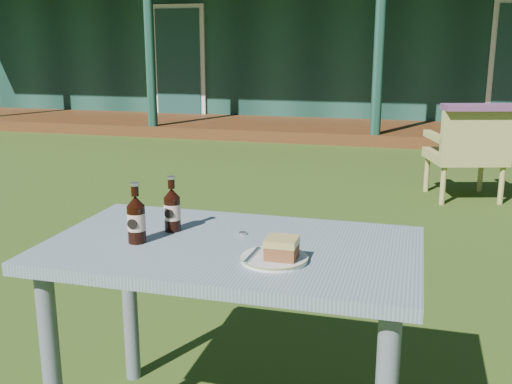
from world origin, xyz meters
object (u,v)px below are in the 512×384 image
(cafe_table, at_px, (232,273))
(cake_slice, at_px, (282,248))
(armchair_left, at_px, (469,149))
(plate, at_px, (274,258))
(cola_bottle_far, at_px, (136,219))
(cola_bottle_near, at_px, (172,209))

(cafe_table, bearing_deg, cake_slice, -32.76)
(armchair_left, bearing_deg, plate, -102.17)
(cake_slice, bearing_deg, cafe_table, 147.24)
(cake_slice, height_order, cola_bottle_far, cola_bottle_far)
(plate, height_order, cola_bottle_near, cola_bottle_near)
(cola_bottle_far, distance_m, armchair_left, 4.01)
(plate, relative_size, cola_bottle_near, 1.06)
(plate, height_order, cola_bottle_far, cola_bottle_far)
(cake_slice, xyz_separation_m, armchair_left, (0.80, 3.83, -0.31))
(cafe_table, xyz_separation_m, cake_slice, (0.19, -0.13, 0.15))
(cola_bottle_near, bearing_deg, armchair_left, 71.24)
(cafe_table, height_order, plate, plate)
(cafe_table, xyz_separation_m, cola_bottle_near, (-0.24, 0.08, 0.18))
(cake_slice, xyz_separation_m, cola_bottle_near, (-0.43, 0.20, 0.03))
(cake_slice, distance_m, cola_bottle_far, 0.50)
(cake_slice, bearing_deg, plate, 163.89)
(plate, xyz_separation_m, cola_bottle_far, (-0.47, 0.05, 0.07))
(cafe_table, bearing_deg, plate, -34.79)
(cola_bottle_far, bearing_deg, plate, -5.93)
(cafe_table, distance_m, plate, 0.23)
(cafe_table, relative_size, cake_slice, 13.04)
(cola_bottle_far, bearing_deg, cafe_table, 13.00)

